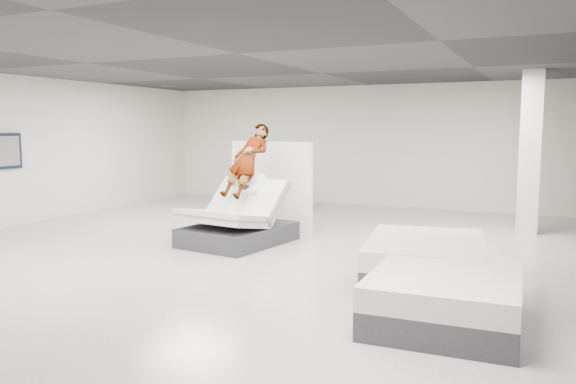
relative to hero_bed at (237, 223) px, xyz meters
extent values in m
plane|color=#B9B7AF|center=(0.70, -1.14, -0.37)|extent=(14.00, 14.00, 0.00)
plane|color=black|center=(0.70, -1.14, 2.83)|extent=(14.00, 14.00, 0.00)
cube|color=silver|center=(0.70, 5.86, 1.23)|extent=(12.00, 0.04, 3.20)
cube|color=#39393E|center=(0.00, 0.03, -0.21)|extent=(1.68, 2.09, 0.34)
cube|color=silver|center=(0.04, 0.30, 0.37)|extent=(1.54, 1.02, 0.82)
cube|color=slate|center=(0.04, 0.30, 0.37)|extent=(1.54, 0.91, 0.70)
cube|color=silver|center=(-0.06, -0.42, 0.15)|extent=(1.56, 1.17, 0.37)
cube|color=slate|center=(-0.06, -0.42, 0.15)|extent=(1.57, 1.16, 0.19)
cube|color=white|center=(0.05, 0.39, 0.69)|extent=(0.57, 0.44, 0.36)
imported|color=slate|center=(0.05, 0.33, 0.84)|extent=(0.78, 1.57, 1.24)
cube|color=black|center=(0.22, -0.05, 0.67)|extent=(0.07, 0.15, 0.08)
cube|color=white|center=(-0.08, 1.51, 0.53)|extent=(1.97, 0.44, 1.80)
cube|color=#39393E|center=(3.57, -1.00, -0.22)|extent=(1.85, 2.28, 0.31)
cube|color=silver|center=(3.57, -1.00, 0.07)|extent=(1.85, 2.28, 0.26)
cube|color=#39393E|center=(4.11, -2.55, -0.22)|extent=(1.58, 2.07, 0.30)
cube|color=silver|center=(4.11, -2.55, 0.06)|extent=(1.58, 2.07, 0.25)
cube|color=#39393E|center=(-1.53, 4.27, -0.23)|extent=(2.08, 1.71, 0.28)
cube|color=silver|center=(-1.53, 4.27, 0.02)|extent=(2.08, 1.71, 0.23)
cube|color=silver|center=(4.70, 3.36, 1.23)|extent=(0.40, 0.40, 3.20)
cube|color=black|center=(-5.24, -0.64, 1.23)|extent=(0.05, 0.95, 0.75)
cube|color=tan|center=(-5.21, -0.64, 1.23)|extent=(0.02, 0.82, 0.62)
camera|label=1|loc=(5.05, -8.64, 1.73)|focal=35.00mm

